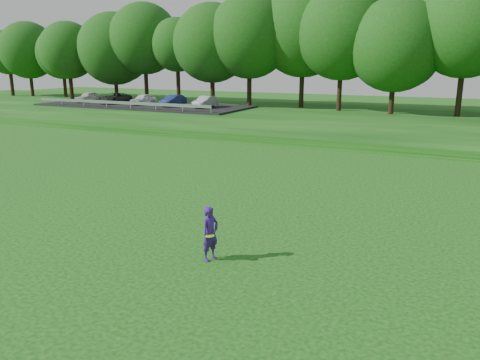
% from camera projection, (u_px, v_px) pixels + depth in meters
% --- Properties ---
extents(ground, '(140.00, 140.00, 0.00)m').
position_uv_depth(ground, '(119.00, 256.00, 13.46)').
color(ground, '#0D400C').
rests_on(ground, ground).
extents(berm, '(130.00, 30.00, 0.60)m').
position_uv_depth(berm, '(362.00, 119.00, 43.09)').
color(berm, '#0D400C').
rests_on(berm, ground).
extents(walking_path, '(130.00, 1.60, 0.04)m').
position_uv_depth(walking_path, '(318.00, 146.00, 30.93)').
color(walking_path, gray).
rests_on(walking_path, ground).
extents(treeline, '(104.00, 7.00, 15.00)m').
position_uv_depth(treeline, '(376.00, 33.00, 44.66)').
color(treeline, '#1C420F').
rests_on(treeline, berm).
extents(parking_lot, '(24.00, 9.00, 1.38)m').
position_uv_depth(parking_lot, '(140.00, 103.00, 52.07)').
color(parking_lot, black).
rests_on(parking_lot, berm).
extents(woman, '(0.52, 0.65, 1.57)m').
position_uv_depth(woman, '(210.00, 233.00, 13.05)').
color(woman, '#3A1B79').
rests_on(woman, ground).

